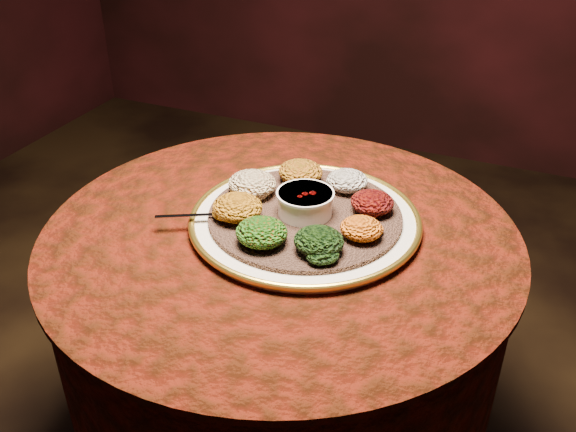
% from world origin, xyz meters
% --- Properties ---
extents(table, '(0.96, 0.96, 0.73)m').
position_xyz_m(table, '(0.00, 0.00, 0.55)').
color(table, black).
rests_on(table, ground).
extents(platter, '(0.54, 0.54, 0.02)m').
position_xyz_m(platter, '(0.04, 0.04, 0.75)').
color(platter, silver).
rests_on(platter, table).
extents(injera, '(0.41, 0.41, 0.01)m').
position_xyz_m(injera, '(0.04, 0.04, 0.76)').
color(injera, brown).
rests_on(injera, platter).
extents(stew_bowl, '(0.12, 0.12, 0.05)m').
position_xyz_m(stew_bowl, '(0.04, 0.04, 0.79)').
color(stew_bowl, white).
rests_on(stew_bowl, injera).
extents(spoon, '(0.14, 0.08, 0.01)m').
position_xyz_m(spoon, '(-0.12, -0.04, 0.77)').
color(spoon, silver).
rests_on(spoon, injera).
extents(portion_ayib, '(0.09, 0.08, 0.04)m').
position_xyz_m(portion_ayib, '(0.08, 0.17, 0.78)').
color(portion_ayib, beige).
rests_on(portion_ayib, injera).
extents(portion_kitfo, '(0.09, 0.08, 0.04)m').
position_xyz_m(portion_kitfo, '(0.16, 0.10, 0.78)').
color(portion_kitfo, black).
rests_on(portion_kitfo, injera).
extents(portion_tikil, '(0.08, 0.08, 0.04)m').
position_xyz_m(portion_tikil, '(0.17, 0.00, 0.78)').
color(portion_tikil, '#C07F10').
rests_on(portion_tikil, injera).
extents(portion_gomen, '(0.09, 0.09, 0.04)m').
position_xyz_m(portion_gomen, '(0.11, -0.07, 0.78)').
color(portion_gomen, black).
rests_on(portion_gomen, injera).
extents(portion_mixveg, '(0.10, 0.09, 0.05)m').
position_xyz_m(portion_mixveg, '(0.00, -0.09, 0.79)').
color(portion_mixveg, '#952909').
rests_on(portion_mixveg, injera).
extents(portion_kik, '(0.10, 0.10, 0.05)m').
position_xyz_m(portion_kik, '(-0.08, -0.03, 0.79)').
color(portion_kik, '#B87010').
rests_on(portion_kik, injera).
extents(portion_timatim, '(0.10, 0.10, 0.05)m').
position_xyz_m(portion_timatim, '(-0.09, 0.07, 0.79)').
color(portion_timatim, maroon).
rests_on(portion_timatim, injera).
extents(portion_shiro, '(0.10, 0.09, 0.05)m').
position_xyz_m(portion_shiro, '(-0.02, 0.16, 0.79)').
color(portion_shiro, '#A45513').
rests_on(portion_shiro, injera).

